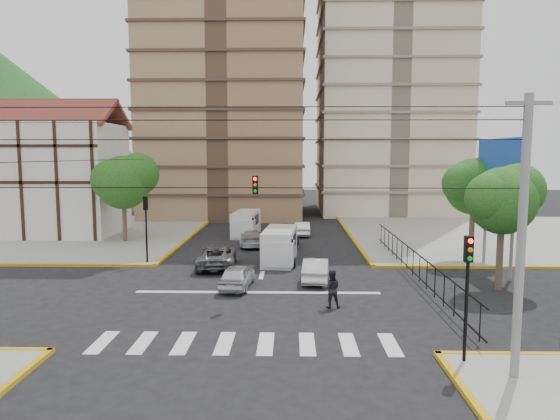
{
  "coord_description": "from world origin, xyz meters",
  "views": [
    {
      "loc": [
        1.75,
        -24.6,
        7.29
      ],
      "look_at": [
        1.11,
        4.9,
        4.0
      ],
      "focal_mm": 32.0,
      "sensor_mm": 36.0,
      "label": 1
    }
  ],
  "objects_px": {
    "car_white_front_right": "(316,269)",
    "van_right_lane": "(280,247)",
    "traffic_light_nw": "(146,218)",
    "car_silver_front_left": "(237,276)",
    "van_left_lane": "(246,224)",
    "pedestrian_crosswalk": "(331,289)",
    "traffic_light_se": "(467,277)"
  },
  "relations": [
    {
      "from": "traffic_light_nw",
      "to": "car_silver_front_left",
      "type": "bearing_deg",
      "value": -40.58
    },
    {
      "from": "van_left_lane",
      "to": "car_silver_front_left",
      "type": "relative_size",
      "value": 1.32
    },
    {
      "from": "pedestrian_crosswalk",
      "to": "van_left_lane",
      "type": "bearing_deg",
      "value": -74.61
    },
    {
      "from": "car_white_front_right",
      "to": "van_right_lane",
      "type": "bearing_deg",
      "value": -59.89
    },
    {
      "from": "van_left_lane",
      "to": "traffic_light_se",
      "type": "bearing_deg",
      "value": -64.13
    },
    {
      "from": "van_right_lane",
      "to": "car_silver_front_left",
      "type": "bearing_deg",
      "value": -103.95
    },
    {
      "from": "van_right_lane",
      "to": "van_left_lane",
      "type": "relative_size",
      "value": 1.03
    },
    {
      "from": "traffic_light_nw",
      "to": "car_silver_front_left",
      "type": "height_order",
      "value": "traffic_light_nw"
    },
    {
      "from": "car_white_front_right",
      "to": "van_left_lane",
      "type": "bearing_deg",
      "value": -65.65
    },
    {
      "from": "pedestrian_crosswalk",
      "to": "traffic_light_se",
      "type": "bearing_deg",
      "value": 121.89
    },
    {
      "from": "car_silver_front_left",
      "to": "car_white_front_right",
      "type": "distance_m",
      "value": 4.69
    },
    {
      "from": "van_left_lane",
      "to": "car_silver_front_left",
      "type": "bearing_deg",
      "value": -80.77
    },
    {
      "from": "van_right_lane",
      "to": "car_white_front_right",
      "type": "relative_size",
      "value": 1.28
    },
    {
      "from": "van_right_lane",
      "to": "pedestrian_crosswalk",
      "type": "xyz_separation_m",
      "value": [
        2.68,
        -9.84,
        -0.19
      ]
    },
    {
      "from": "traffic_light_se",
      "to": "traffic_light_nw",
      "type": "relative_size",
      "value": 1.0
    },
    {
      "from": "traffic_light_se",
      "to": "traffic_light_nw",
      "type": "height_order",
      "value": "same"
    },
    {
      "from": "traffic_light_se",
      "to": "van_left_lane",
      "type": "height_order",
      "value": "traffic_light_se"
    },
    {
      "from": "car_white_front_right",
      "to": "pedestrian_crosswalk",
      "type": "xyz_separation_m",
      "value": [
        0.48,
        -5.11,
        0.24
      ]
    },
    {
      "from": "traffic_light_nw",
      "to": "van_left_lane",
      "type": "height_order",
      "value": "traffic_light_nw"
    },
    {
      "from": "car_white_front_right",
      "to": "pedestrian_crosswalk",
      "type": "relative_size",
      "value": 2.23
    },
    {
      "from": "car_white_front_right",
      "to": "car_silver_front_left",
      "type": "bearing_deg",
      "value": 25.32
    },
    {
      "from": "traffic_light_se",
      "to": "car_silver_front_left",
      "type": "bearing_deg",
      "value": 132.12
    },
    {
      "from": "traffic_light_nw",
      "to": "van_right_lane",
      "type": "height_order",
      "value": "traffic_light_nw"
    },
    {
      "from": "car_silver_front_left",
      "to": "van_right_lane",
      "type": "bearing_deg",
      "value": -103.72
    },
    {
      "from": "traffic_light_se",
      "to": "car_silver_front_left",
      "type": "height_order",
      "value": "traffic_light_se"
    },
    {
      "from": "traffic_light_se",
      "to": "van_left_lane",
      "type": "xyz_separation_m",
      "value": [
        -10.08,
        27.31,
        -2.04
      ]
    },
    {
      "from": "traffic_light_se",
      "to": "van_right_lane",
      "type": "bearing_deg",
      "value": 112.62
    },
    {
      "from": "car_silver_front_left",
      "to": "car_white_front_right",
      "type": "height_order",
      "value": "car_white_front_right"
    },
    {
      "from": "car_silver_front_left",
      "to": "traffic_light_nw",
      "type": "bearing_deg",
      "value": -35.24
    },
    {
      "from": "car_silver_front_left",
      "to": "car_white_front_right",
      "type": "xyz_separation_m",
      "value": [
        4.4,
        1.62,
        0.02
      ]
    },
    {
      "from": "van_right_lane",
      "to": "van_left_lane",
      "type": "distance_m",
      "value": 11.51
    },
    {
      "from": "traffic_light_se",
      "to": "van_right_lane",
      "type": "height_order",
      "value": "traffic_light_se"
    }
  ]
}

